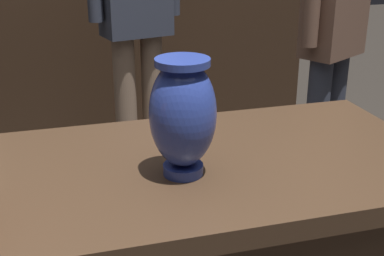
{
  "coord_description": "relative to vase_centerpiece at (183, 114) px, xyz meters",
  "views": [
    {
      "loc": [
        -0.34,
        -1.11,
        1.34
      ],
      "look_at": [
        -0.03,
        -0.03,
        0.9
      ],
      "focal_mm": 48.64,
      "sensor_mm": 36.0,
      "label": 1
    }
  ],
  "objects": [
    {
      "name": "back_display_shelf",
      "position": [
        0.06,
        2.26,
        -0.45
      ],
      "size": [
        2.6,
        0.4,
        0.99
      ],
      "color": "#382619",
      "rests_on": "ground_plane"
    },
    {
      "name": "vase_centerpiece",
      "position": [
        0.0,
        0.0,
        0.0
      ],
      "size": [
        0.15,
        0.15,
        0.27
      ],
      "color": "#2D429E",
      "rests_on": "display_plinth"
    },
    {
      "name": "visitor_near_right",
      "position": [
        1.03,
        1.11,
        -0.05
      ],
      "size": [
        0.42,
        0.31,
        1.53
      ],
      "rotation": [
        0.0,
        0.0,
        3.66
      ],
      "color": "#333847",
      "rests_on": "ground_plane"
    },
    {
      "name": "visitor_center_back",
      "position": [
        0.15,
        1.45,
        0.05
      ],
      "size": [
        0.46,
        0.25,
        1.69
      ],
      "rotation": [
        0.0,
        0.0,
        3.38
      ],
      "color": "#846B56",
      "rests_on": "ground_plane"
    }
  ]
}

